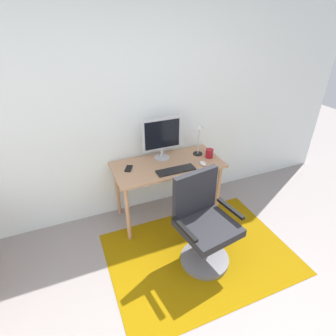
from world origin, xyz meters
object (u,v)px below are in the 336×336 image
object	(u,v)px
monitor	(162,136)
computer_mouse	(203,163)
desk	(168,170)
coffee_cup	(209,153)
office_chair	(203,227)
cell_phone	(129,168)
keyboard	(176,170)
desk_lamp	(199,134)

from	to	relation	value
monitor	computer_mouse	world-z (taller)	monitor
desk	coffee_cup	distance (m)	0.53
desk	office_chair	world-z (taller)	office_chair
cell_phone	keyboard	bearing A→B (deg)	-0.05
monitor	desk_lamp	xyz separation A→B (m)	(0.43, -0.08, -0.02)
desk_lamp	coffee_cup	bearing A→B (deg)	-53.46
desk	computer_mouse	world-z (taller)	computer_mouse
desk	keyboard	xyz separation A→B (m)	(0.02, -0.18, 0.10)
keyboard	cell_phone	size ratio (longest dim) A/B	3.07
computer_mouse	coffee_cup	size ratio (longest dim) A/B	1.01
computer_mouse	desk_lamp	world-z (taller)	desk_lamp
cell_phone	desk_lamp	size ratio (longest dim) A/B	0.35
computer_mouse	keyboard	bearing A→B (deg)	-179.23
computer_mouse	cell_phone	xyz separation A→B (m)	(-0.80, 0.23, -0.01)
monitor	office_chair	bearing A→B (deg)	-86.42
keyboard	office_chair	distance (m)	0.68
coffee_cup	desk_lamp	distance (m)	0.26
desk	cell_phone	world-z (taller)	cell_phone
desk	keyboard	world-z (taller)	keyboard
computer_mouse	desk	bearing A→B (deg)	153.67
coffee_cup	office_chair	world-z (taller)	office_chair
coffee_cup	keyboard	bearing A→B (deg)	-164.61
monitor	office_chair	distance (m)	1.11
keyboard	computer_mouse	world-z (taller)	computer_mouse
cell_phone	monitor	bearing A→B (deg)	40.07
cell_phone	desk	bearing A→B (deg)	19.94
desk	office_chair	xyz separation A→B (m)	(0.05, -0.78, -0.22)
desk	cell_phone	xyz separation A→B (m)	(-0.44, 0.06, 0.09)
desk	coffee_cup	xyz separation A→B (m)	(0.51, -0.05, 0.14)
desk_lamp	office_chair	world-z (taller)	desk_lamp
coffee_cup	cell_phone	bearing A→B (deg)	173.87
computer_mouse	cell_phone	bearing A→B (deg)	163.72
keyboard	cell_phone	bearing A→B (deg)	152.74
computer_mouse	cell_phone	size ratio (longest dim) A/B	0.74
keyboard	desk_lamp	size ratio (longest dim) A/B	1.08
keyboard	computer_mouse	xyz separation A→B (m)	(0.34, 0.00, 0.01)
coffee_cup	cell_phone	size ratio (longest dim) A/B	0.73
cell_phone	office_chair	world-z (taller)	office_chair
monitor	computer_mouse	size ratio (longest dim) A/B	4.69
monitor	desk	bearing A→B (deg)	-87.19
keyboard	desk_lamp	distance (m)	0.54
keyboard	monitor	bearing A→B (deg)	94.79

